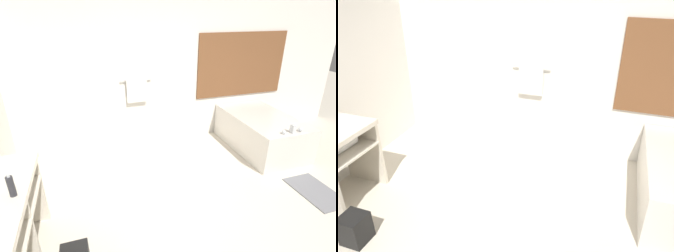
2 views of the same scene
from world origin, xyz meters
The scene contains 5 objects.
ground_plane centered at (0.00, 0.00, 0.00)m, with size 16.00×16.00×0.00m, color beige.
wall_back_with_blinds centered at (0.06, 2.23, 1.35)m, with size 7.40×0.13×2.70m.
bathtub centered at (1.61, 1.43, 0.31)m, with size 0.90×1.51×0.68m.
soap_dispenser centered at (-1.70, 0.05, 0.93)m, with size 0.05×0.05×0.20m.
bath_mat centered at (1.57, 0.16, 0.01)m, with size 0.45×0.70×0.02m.
Camera 1 is at (-1.08, -1.85, 2.14)m, focal length 28.00 mm.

